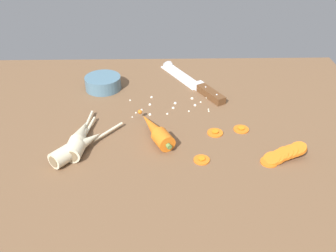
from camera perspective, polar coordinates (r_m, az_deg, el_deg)
ground_plane at (r=102.32cm, az=-0.02°, el=-1.03°), size 120.00×90.00×4.00cm
chefs_knife at (r=124.19cm, az=3.04°, el=6.88°), size 19.96×31.90×4.18cm
whole_carrot at (r=95.87cm, az=-1.82°, el=-0.70°), size 10.00×17.25×4.20cm
parsnip_front at (r=94.57cm, az=-13.02°, el=-2.28°), size 5.57×18.50×4.00cm
parsnip_mid_left at (r=96.27cm, az=-13.02°, el=-1.58°), size 4.96×20.19×4.00cm
parsnip_mid_right at (r=92.85cm, az=-13.26°, el=-3.06°), size 15.71×18.55×4.00cm
carrot_slice_stack at (r=93.21cm, az=16.73°, el=-4.11°), size 11.28×6.52×3.98cm
carrot_slice_stray_near at (r=89.63cm, az=5.03°, el=-4.94°), size 3.77×3.77×0.70cm
carrot_slice_stray_mid at (r=101.55cm, az=10.84°, el=-0.39°), size 3.99×3.99×0.70cm
carrot_slice_stray_far at (r=99.13cm, az=7.02°, el=-0.92°), size 4.06×4.06×0.70cm
prep_bowl at (r=120.68cm, az=-9.64°, el=6.42°), size 11.00×11.00×4.00cm
mince_crumbs at (r=110.76cm, az=0.76°, el=3.31°), size 23.57×11.76×0.90cm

